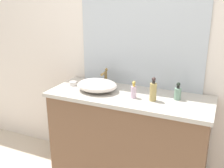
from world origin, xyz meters
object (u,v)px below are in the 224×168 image
at_px(sink_basin, 97,85).
at_px(candle_jar, 73,83).
at_px(perfume_bottle, 153,91).
at_px(lotion_bottle, 178,93).
at_px(soap_dispenser, 134,91).

bearing_deg(sink_basin, candle_jar, 171.37).
height_order(perfume_bottle, candle_jar, perfume_bottle).
height_order(sink_basin, lotion_bottle, lotion_bottle).
xyz_separation_m(sink_basin, soap_dispenser, (0.34, -0.03, 0.01)).
xyz_separation_m(perfume_bottle, candle_jar, (-0.76, 0.07, -0.06)).
bearing_deg(lotion_bottle, perfume_bottle, -149.30).
bearing_deg(sink_basin, soap_dispenser, -4.92).
xyz_separation_m(sink_basin, perfume_bottle, (0.49, -0.03, 0.03)).
bearing_deg(soap_dispenser, perfume_bottle, 1.18).
bearing_deg(candle_jar, lotion_bottle, 2.10).
bearing_deg(candle_jar, perfume_bottle, -4.98).
height_order(soap_dispenser, candle_jar, soap_dispenser).
height_order(sink_basin, perfume_bottle, perfume_bottle).
relative_size(sink_basin, lotion_bottle, 2.50).
xyz_separation_m(lotion_bottle, perfume_bottle, (-0.17, -0.10, 0.02)).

